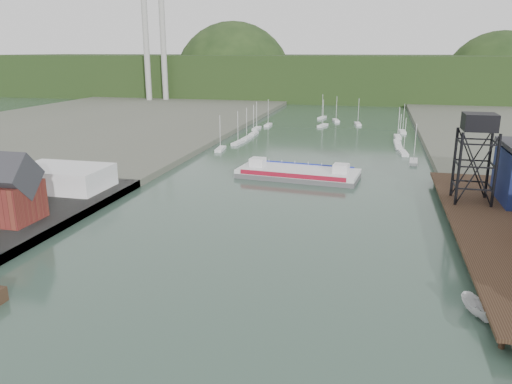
% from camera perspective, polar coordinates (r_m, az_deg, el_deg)
% --- Properties ---
extents(ground, '(600.00, 600.00, 0.00)m').
position_cam_1_polar(ground, '(49.48, -10.34, -19.90)').
color(ground, '#2D4739').
rests_on(ground, ground).
extents(east_pier, '(14.00, 70.00, 2.45)m').
position_cam_1_polar(east_pier, '(87.87, 25.83, -3.56)').
color(east_pier, black).
rests_on(east_pier, ground).
extents(white_shed, '(18.00, 12.00, 4.50)m').
position_cam_1_polar(white_shed, '(108.84, -21.20, 1.55)').
color(white_shed, silver).
rests_on(white_shed, west_quay).
extents(lift_tower, '(6.50, 6.50, 16.00)m').
position_cam_1_polar(lift_tower, '(96.87, 24.13, 6.73)').
color(lift_tower, black).
rests_on(lift_tower, east_pier).
extents(marina_sailboats, '(57.71, 92.65, 0.90)m').
position_cam_1_polar(marina_sailboats, '(177.95, 7.91, 6.52)').
color(marina_sailboats, silver).
rests_on(marina_sailboats, ground).
extents(smokestacks, '(11.20, 8.20, 60.00)m').
position_cam_1_polar(smokestacks, '(295.83, -11.47, 15.79)').
color(smokestacks, '#A09F9B').
rests_on(smokestacks, ground).
extents(distant_hills, '(500.00, 120.00, 80.00)m').
position_cam_1_polar(distant_hills, '(338.88, 10.23, 12.50)').
color(distant_hills, black).
rests_on(distant_hills, ground).
extents(chain_ferry, '(28.83, 13.96, 4.01)m').
position_cam_1_polar(chain_ferry, '(117.24, 4.82, 2.19)').
color(chain_ferry, '#535356').
rests_on(chain_ferry, ground).
extents(motorboat, '(4.00, 5.89, 2.13)m').
position_cam_1_polar(motorboat, '(62.10, 24.02, -12.07)').
color(motorboat, silver).
rests_on(motorboat, ground).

